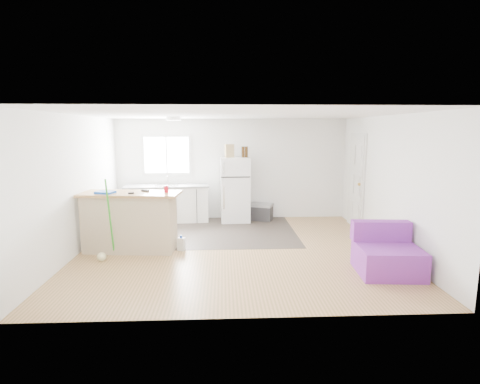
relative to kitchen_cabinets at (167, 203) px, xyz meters
name	(u,v)px	position (x,y,z in m)	size (l,w,h in m)	color
room	(235,184)	(1.52, -2.20, 0.76)	(5.51, 5.01, 2.41)	olive
vinyl_zone	(199,231)	(0.80, -0.95, -0.44)	(4.05, 2.50, 0.00)	#322B25
window	(167,155)	(-0.03, 0.29, 1.11)	(1.18, 0.06, 0.98)	white
interior_door	(356,181)	(4.25, -0.65, 0.58)	(0.11, 0.92, 2.10)	white
ceiling_fixture	(173,119)	(0.32, -1.00, 1.92)	(0.30, 0.30, 0.07)	white
kitchen_cabinets	(167,203)	(0.00, 0.00, 0.00)	(1.98, 0.77, 1.14)	white
peninsula	(130,221)	(-0.35, -2.15, 0.09)	(1.77, 0.82, 1.06)	#CAB092
refrigerator	(235,189)	(1.59, -0.03, 0.32)	(0.69, 0.66, 1.51)	white
cooler	(261,212)	(2.22, 0.03, -0.24)	(0.62, 0.53, 0.40)	#2E2E30
purple_seat	(387,255)	(3.78, -3.38, -0.17)	(0.96, 0.91, 0.73)	purple
cleaner_jug	(181,244)	(0.55, -2.20, -0.32)	(0.15, 0.13, 0.28)	silver
mop	(104,247)	(-0.67, -2.64, -0.21)	(0.23, 0.39, 1.38)	green
red_cup	(166,189)	(0.31, -2.16, 0.67)	(0.08, 0.08, 0.12)	red
blue_tray	(105,192)	(-0.73, -2.22, 0.63)	(0.30, 0.22, 0.04)	blue
tool_a	(145,191)	(-0.08, -2.05, 0.63)	(0.14, 0.05, 0.03)	black
tool_b	(131,193)	(-0.27, -2.29, 0.63)	(0.10, 0.04, 0.03)	black
cardboard_box	(229,151)	(1.46, -0.05, 1.22)	(0.20, 0.10, 0.30)	tan
bottle_left	(243,152)	(1.78, -0.08, 1.20)	(0.07, 0.07, 0.25)	#38200A
bottle_right	(246,152)	(1.85, -0.08, 1.20)	(0.07, 0.07, 0.25)	#38200A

